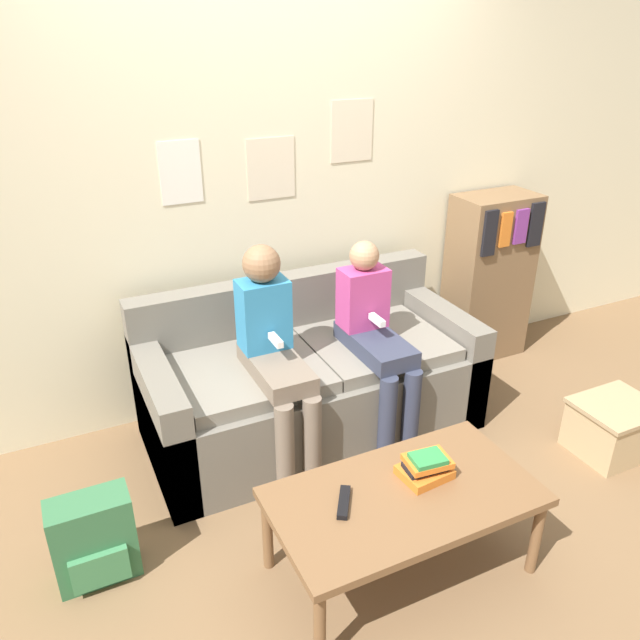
# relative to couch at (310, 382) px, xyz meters

# --- Properties ---
(ground_plane) EXTENTS (10.00, 10.00, 0.00)m
(ground_plane) POSITION_rel_couch_xyz_m (0.00, -0.52, -0.29)
(ground_plane) COLOR brown
(wall_back) EXTENTS (8.00, 0.07, 2.60)m
(wall_back) POSITION_rel_couch_xyz_m (0.00, 0.51, 1.01)
(wall_back) COLOR beige
(wall_back) RESTS_ON ground_plane
(couch) EXTENTS (1.76, 0.81, 0.80)m
(couch) POSITION_rel_couch_xyz_m (0.00, 0.00, 0.00)
(couch) COLOR #6B665B
(couch) RESTS_ON ground_plane
(coffee_table) EXTENTS (1.05, 0.58, 0.40)m
(coffee_table) POSITION_rel_couch_xyz_m (-0.09, -1.07, 0.07)
(coffee_table) COLOR brown
(coffee_table) RESTS_ON ground_plane
(person_left) EXTENTS (0.24, 0.56, 1.13)m
(person_left) POSITION_rel_couch_xyz_m (-0.27, -0.19, 0.36)
(person_left) COLOR #756656
(person_left) RESTS_ON ground_plane
(person_right) EXTENTS (0.24, 0.56, 1.07)m
(person_right) POSITION_rel_couch_xyz_m (0.28, -0.20, 0.31)
(person_right) COLOR #33384C
(person_right) RESTS_ON ground_plane
(tv_remote) EXTENTS (0.12, 0.16, 0.02)m
(tv_remote) POSITION_rel_couch_xyz_m (-0.33, -1.03, 0.12)
(tv_remote) COLOR black
(tv_remote) RESTS_ON coffee_table
(book_stack) EXTENTS (0.21, 0.18, 0.11)m
(book_stack) POSITION_rel_couch_xyz_m (0.05, -1.02, 0.16)
(book_stack) COLOR orange
(book_stack) RESTS_ON coffee_table
(bookshelf) EXTENTS (0.52, 0.33, 1.09)m
(bookshelf) POSITION_rel_couch_xyz_m (1.43, 0.30, 0.26)
(bookshelf) COLOR brown
(bookshelf) RESTS_ON ground_plane
(storage_box) EXTENTS (0.41, 0.35, 0.29)m
(storage_box) POSITION_rel_couch_xyz_m (1.35, -0.88, -0.15)
(storage_box) COLOR tan
(storage_box) RESTS_ON ground_plane
(backpack) EXTENTS (0.32, 0.19, 0.39)m
(backpack) POSITION_rel_couch_xyz_m (-1.22, -0.57, -0.10)
(backpack) COLOR #336B42
(backpack) RESTS_ON ground_plane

